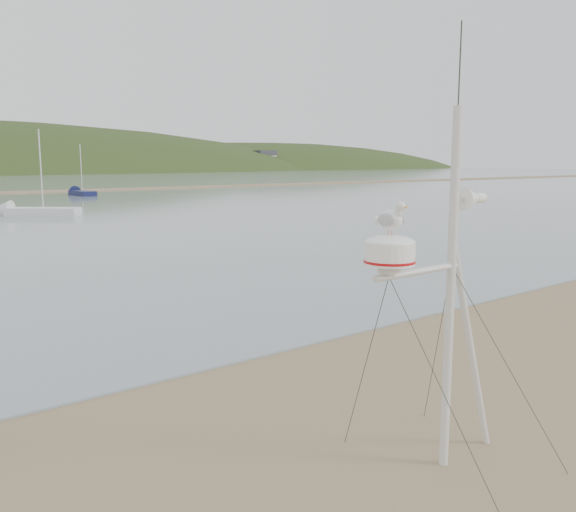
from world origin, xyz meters
TOP-DOWN VIEW (x-y plane):
  - mast_rig at (3.82, -0.69)m, footprint 2.28×2.44m
  - sailboat_blue_far at (21.43, 60.92)m, footprint 1.56×5.87m
  - sailboat_white_near at (9.56, 38.44)m, footprint 5.75×5.13m

SIDE VIEW (x-z plane):
  - sailboat_white_near at x=9.56m, z-range -2.80..3.41m
  - sailboat_blue_far at x=21.43m, z-range -2.62..3.22m
  - mast_rig at x=3.82m, z-range -1.33..3.82m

